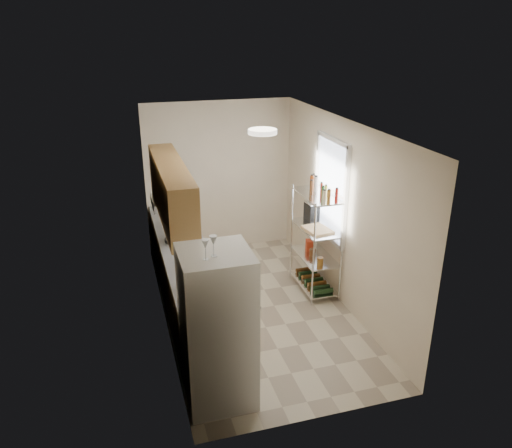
% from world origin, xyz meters
% --- Properties ---
extents(room, '(2.52, 4.42, 2.62)m').
position_xyz_m(room, '(0.00, 0.00, 1.30)').
color(room, beige).
rests_on(room, ground).
extents(counter_run, '(0.63, 3.51, 0.90)m').
position_xyz_m(counter_run, '(-0.92, 0.44, 0.45)').
color(counter_run, '#A77D47').
rests_on(counter_run, ground).
extents(upper_cabinets, '(0.33, 2.20, 0.72)m').
position_xyz_m(upper_cabinets, '(-1.05, 0.10, 1.81)').
color(upper_cabinets, '#A77D47').
rests_on(upper_cabinets, room).
extents(range_hood, '(0.50, 0.60, 0.12)m').
position_xyz_m(range_hood, '(-1.00, 0.90, 1.39)').
color(range_hood, '#B7BABC').
rests_on(range_hood, room).
extents(window, '(0.06, 1.00, 1.46)m').
position_xyz_m(window, '(1.23, 0.35, 1.55)').
color(window, white).
rests_on(window, room).
extents(bakers_rack, '(0.45, 0.90, 1.73)m').
position_xyz_m(bakers_rack, '(1.00, 0.30, 1.11)').
color(bakers_rack, silver).
rests_on(bakers_rack, ground).
extents(ceiling_dome, '(0.34, 0.34, 0.05)m').
position_xyz_m(ceiling_dome, '(0.00, -0.30, 2.57)').
color(ceiling_dome, white).
rests_on(ceiling_dome, room).
extents(refrigerator, '(0.70, 0.70, 1.71)m').
position_xyz_m(refrigerator, '(-0.87, -1.59, 0.85)').
color(refrigerator, silver).
rests_on(refrigerator, ground).
extents(wine_glass_a, '(0.07, 0.07, 0.21)m').
position_xyz_m(wine_glass_a, '(-0.90, -1.68, 1.81)').
color(wine_glass_a, silver).
rests_on(wine_glass_a, refrigerator).
extents(wine_glass_b, '(0.07, 0.07, 0.20)m').
position_xyz_m(wine_glass_b, '(-0.98, -1.73, 1.81)').
color(wine_glass_b, silver).
rests_on(wine_glass_b, refrigerator).
extents(rice_cooker, '(0.29, 0.29, 0.23)m').
position_xyz_m(rice_cooker, '(-0.97, 0.60, 1.02)').
color(rice_cooker, silver).
rests_on(rice_cooker, counter_run).
extents(frying_pan_large, '(0.26, 0.26, 0.04)m').
position_xyz_m(frying_pan_large, '(-1.01, 0.63, 0.92)').
color(frying_pan_large, black).
rests_on(frying_pan_large, counter_run).
extents(frying_pan_small, '(0.32, 0.32, 0.05)m').
position_xyz_m(frying_pan_small, '(-0.96, 0.97, 0.92)').
color(frying_pan_small, black).
rests_on(frying_pan_small, counter_run).
extents(cutting_board, '(0.38, 0.46, 0.03)m').
position_xyz_m(cutting_board, '(0.98, 0.18, 1.03)').
color(cutting_board, tan).
rests_on(cutting_board, bakers_rack).
extents(espresso_machine, '(0.17, 0.25, 0.27)m').
position_xyz_m(espresso_machine, '(1.05, 0.61, 1.15)').
color(espresso_machine, black).
rests_on(espresso_machine, bakers_rack).
extents(storage_bag, '(0.12, 0.16, 0.16)m').
position_xyz_m(storage_bag, '(1.00, 0.50, 0.64)').
color(storage_bag, '#B73216').
rests_on(storage_bag, bakers_rack).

